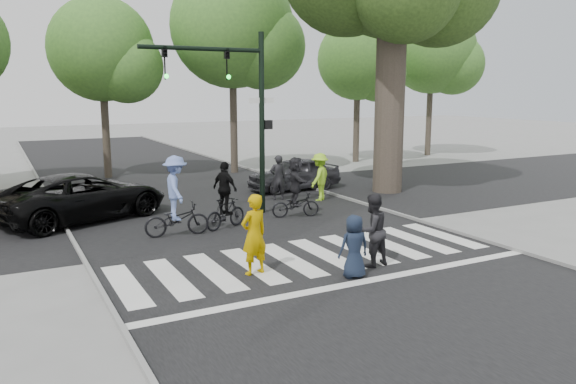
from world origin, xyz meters
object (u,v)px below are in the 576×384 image
Objects in this scene: pedestrian_child at (354,246)px; car_grey at (294,174)px; traffic_signal at (238,98)px; pedestrian_woman at (254,235)px; cyclist_left at (176,202)px; pedestrian_adult at (372,230)px; cyclist_right at (296,190)px; cyclist_mid at (225,201)px; car_suv at (82,197)px.

pedestrian_child reaches higher than car_grey.
pedestrian_child is at bearing -91.76° from traffic_signal.
cyclist_left reaches higher than pedestrian_woman.
cyclist_right reaches higher than pedestrian_adult.
cyclist_mid reaches higher than car_grey.
car_suv is at bearing 155.42° from cyclist_right.
traffic_signal is 4.17× the size of pedestrian_child.
traffic_signal is 6.17m from car_grey.
cyclist_left is 1.16× the size of cyclist_right.
pedestrian_adult is at bearing -99.34° from cyclist_right.
car_suv is at bearing -83.93° from pedestrian_woman.
pedestrian_woman is 0.80× the size of cyclist_left.
cyclist_mid is at bearing -78.03° from pedestrian_adult.
pedestrian_child is 5.63m from cyclist_mid.
car_grey is (3.31, 10.01, -0.20)m from pedestrian_adult.
car_suv reaches higher than pedestrian_child.
traffic_signal is 3.57m from cyclist_mid.
cyclist_mid is (1.00, 4.31, -0.09)m from pedestrian_woman.
traffic_signal is 2.94× the size of cyclist_mid.
pedestrian_adult is 0.44× the size of car_grey.
pedestrian_child is 0.82× the size of pedestrian_adult.
cyclist_left is at bearing -172.48° from cyclist_right.
car_suv reaches higher than car_grey.
cyclist_mid reaches higher than pedestrian_woman.
traffic_signal is 3.22× the size of pedestrian_woman.
traffic_signal is 1.51× the size of car_grey.
pedestrian_woman is 2.82m from pedestrian_adult.
pedestrian_child is at bearing 132.88° from pedestrian_woman.
pedestrian_child is 0.72× the size of cyclist_right.
pedestrian_woman is 0.93× the size of cyclist_right.
cyclist_mid is 7.06m from car_grey.
cyclist_right is (4.18, 0.55, -0.11)m from cyclist_left.
pedestrian_woman is 1.29× the size of pedestrian_child.
cyclist_right is at bearing 8.19° from cyclist_mid.
traffic_signal is 4.25m from cyclist_left.
cyclist_right is 0.36× the size of car_suv.
car_grey is at bearing 41.35° from traffic_signal.
traffic_signal is 2.58× the size of cyclist_left.
traffic_signal reaches higher than cyclist_mid.
traffic_signal is at bearing -132.77° from car_suv.
cyclist_left is (-2.43, 5.39, 0.29)m from pedestrian_child.
car_suv is (-3.65, 3.24, -0.07)m from cyclist_mid.
cyclist_mid reaches higher than pedestrian_adult.
pedestrian_adult is 0.75× the size of cyclist_left.
traffic_signal reaches higher than cyclist_right.
car_grey is at bearing 62.17° from cyclist_right.
pedestrian_child is 0.36× the size of car_grey.
pedestrian_woman is 0.34× the size of car_suv.
car_suv is at bearing 159.54° from traffic_signal.
cyclist_left reaches higher than car_grey.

